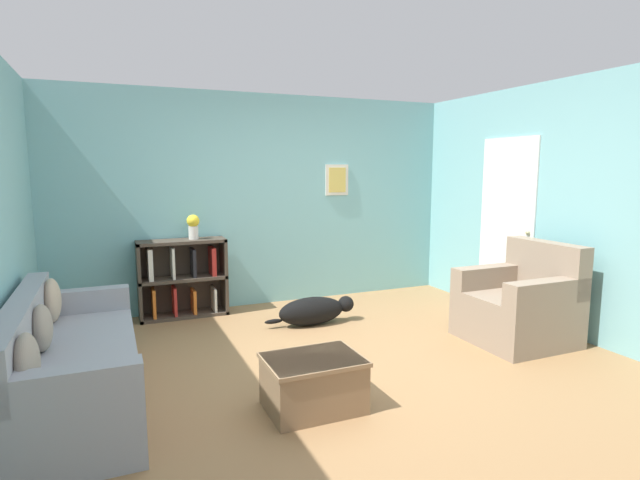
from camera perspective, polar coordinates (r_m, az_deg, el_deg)
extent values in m
plane|color=#997047|center=(4.49, 2.06, -14.07)|extent=(14.00, 14.00, 0.00)
cube|color=#7AB7BC|center=(6.28, -6.64, 4.48)|extent=(5.60, 0.10, 2.60)
cube|color=silver|center=(6.56, 1.95, 6.88)|extent=(0.32, 0.02, 0.40)
cube|color=#DBBC56|center=(6.55, 1.99, 6.88)|extent=(0.24, 0.01, 0.32)
cube|color=#7AB7BC|center=(5.74, 25.91, 3.37)|extent=(0.10, 5.00, 2.60)
cube|color=white|center=(6.20, 20.51, 1.42)|extent=(0.02, 0.84, 2.05)
sphere|color=tan|center=(5.94, 22.66, 0.79)|extent=(0.05, 0.05, 0.05)
cube|color=#9399A3|center=(4.12, -25.94, -13.77)|extent=(0.81, 2.08, 0.44)
cube|color=#9399A3|center=(4.03, -30.94, -8.57)|extent=(0.16, 2.08, 0.37)
cube|color=#9399A3|center=(3.11, -27.18, -14.73)|extent=(0.81, 0.16, 0.20)
cube|color=#9399A3|center=(4.94, -25.65, -6.27)|extent=(0.81, 0.16, 0.20)
ellipsoid|color=gray|center=(3.33, -30.54, -12.10)|extent=(0.14, 0.35, 0.35)
ellipsoid|color=gray|center=(4.02, -29.21, -8.77)|extent=(0.14, 0.33, 0.33)
ellipsoid|color=tan|center=(4.71, -28.30, -6.09)|extent=(0.14, 0.37, 0.37)
cube|color=#42382D|center=(5.92, -19.97, -4.53)|extent=(0.04, 0.33, 0.89)
cube|color=#42382D|center=(6.03, -10.93, -3.94)|extent=(0.04, 0.33, 0.89)
cube|color=#42382D|center=(6.11, -15.60, -3.95)|extent=(0.98, 0.02, 0.89)
cube|color=#42382D|center=(6.06, -15.25, -8.21)|extent=(0.98, 0.33, 0.04)
cube|color=#42382D|center=(5.96, -15.40, -4.25)|extent=(0.98, 0.33, 0.04)
cube|color=#42382D|center=(5.88, -15.56, -0.16)|extent=(0.98, 0.33, 0.04)
cube|color=orange|center=(5.98, -18.48, -6.89)|extent=(0.03, 0.25, 0.34)
cube|color=silver|center=(5.88, -18.86, -2.62)|extent=(0.05, 0.25, 0.35)
cube|color=#B22823|center=(6.00, -16.29, -6.76)|extent=(0.03, 0.25, 0.34)
cube|color=silver|center=(5.90, -16.50, -2.49)|extent=(0.03, 0.25, 0.35)
cube|color=orange|center=(6.03, -14.24, -6.84)|extent=(0.03, 0.25, 0.29)
cube|color=black|center=(5.93, -14.30, -2.50)|extent=(0.04, 0.25, 0.32)
cube|color=silver|center=(6.07, -12.03, -6.67)|extent=(0.03, 0.25, 0.29)
cube|color=#B22823|center=(5.96, -12.21, -2.35)|extent=(0.05, 0.25, 0.33)
cube|color=gray|center=(5.35, 21.43, -8.28)|extent=(0.90, 0.91, 0.47)
cube|color=gray|center=(5.49, 24.40, -2.77)|extent=(0.18, 0.91, 0.50)
cube|color=gray|center=(5.02, 24.56, -5.43)|extent=(0.90, 0.18, 0.22)
cube|color=gray|center=(5.52, 18.98, -3.94)|extent=(0.90, 0.18, 0.22)
cube|color=#846647|center=(3.68, -0.79, -16.05)|extent=(0.65, 0.49, 0.38)
cube|color=#8F6E4D|center=(3.61, -0.79, -13.51)|extent=(0.68, 0.51, 0.03)
ellipsoid|color=black|center=(5.50, -0.98, -8.12)|extent=(0.75, 0.28, 0.31)
sphere|color=black|center=(5.66, 2.97, -7.30)|extent=(0.18, 0.18, 0.18)
ellipsoid|color=black|center=(5.42, -5.33, -9.26)|extent=(0.20, 0.05, 0.05)
cylinder|color=silver|center=(5.89, -14.26, 0.82)|extent=(0.11, 0.11, 0.15)
sphere|color=yellow|center=(5.87, -14.31, 2.14)|extent=(0.14, 0.14, 0.14)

